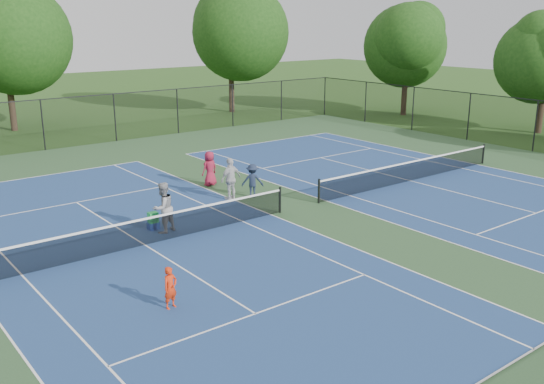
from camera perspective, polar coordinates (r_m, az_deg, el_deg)
ground at (r=25.00m, az=2.63°, el=-1.50°), size 140.00×140.00×0.00m
court_pad at (r=25.00m, az=2.63°, el=-1.49°), size 36.00×36.00×0.01m
tennis_court_left at (r=21.33m, az=-11.87°, el=-4.69°), size 12.00×23.83×1.07m
tennis_court_right at (r=29.84m, az=12.91°, el=1.20°), size 12.00×23.83×1.07m
perimeter_fence at (r=24.57m, az=2.67°, el=2.06°), size 36.08×36.08×3.02m
tree_back_b at (r=45.58m, az=-23.97°, el=13.51°), size 7.60×7.60×10.03m
tree_back_d at (r=50.86m, az=-3.94°, el=15.17°), size 7.80×7.80×10.37m
tree_side_e at (r=50.19m, az=12.63°, el=13.67°), size 6.60×6.60×8.87m
child_player at (r=16.59m, az=-9.55°, el=-8.88°), size 0.48×0.37×1.18m
instructor at (r=22.23m, az=-10.22°, el=-1.46°), size 1.07×0.93×1.87m
bystander_a at (r=25.98m, az=-3.91°, el=1.26°), size 1.13×0.62×1.83m
bystander_b at (r=26.32m, az=-1.85°, el=1.07°), size 1.09×1.02×1.47m
bystander_c at (r=28.28m, az=-5.88°, el=2.21°), size 0.86×0.62×1.63m
ball_crate at (r=22.82m, az=-11.10°, el=-3.15°), size 0.40×0.29×0.28m
ball_hopper at (r=22.72m, az=-11.14°, el=-2.36°), size 0.35×0.29×0.39m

